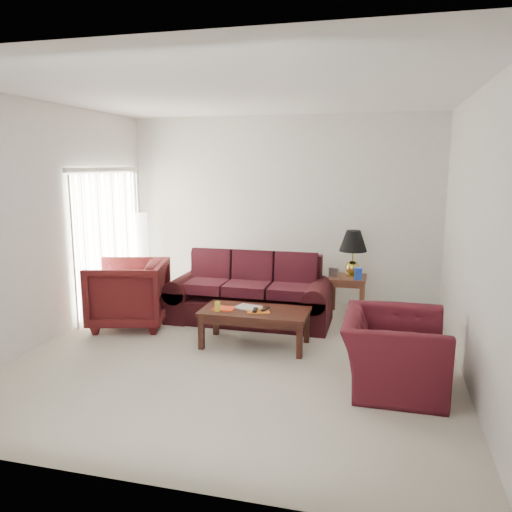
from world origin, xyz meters
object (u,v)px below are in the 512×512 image
(floor_lamp, at_px, (142,256))
(armchair_right, at_px, (394,352))
(sofa, at_px, (249,290))
(coffee_table, at_px, (255,328))
(end_table, at_px, (347,296))
(armchair_left, at_px, (129,293))

(floor_lamp, relative_size, armchair_right, 1.28)
(sofa, xyz_separation_m, armchair_right, (1.98, -1.72, -0.10))
(coffee_table, bearing_deg, armchair_right, -30.80)
(armchair_right, bearing_deg, end_table, 15.39)
(armchair_left, bearing_deg, end_table, 98.78)
(sofa, height_order, floor_lamp, floor_lamp)
(end_table, relative_size, armchair_right, 0.52)
(armchair_left, height_order, armchair_right, armchair_left)
(armchair_left, relative_size, armchair_right, 0.89)
(end_table, xyz_separation_m, armchair_left, (-2.92, -1.27, 0.17))
(sofa, height_order, armchair_left, sofa)
(floor_lamp, bearing_deg, sofa, -19.80)
(armchair_right, distance_m, coffee_table, 1.83)
(sofa, bearing_deg, armchair_right, -37.33)
(floor_lamp, xyz_separation_m, armchair_right, (4.02, -2.46, -0.36))
(armchair_right, relative_size, coffee_table, 0.87)
(sofa, height_order, armchair_right, sofa)
(end_table, bearing_deg, armchair_right, -75.05)
(sofa, relative_size, armchair_right, 2.01)
(floor_lamp, bearing_deg, armchair_left, -71.12)
(sofa, relative_size, coffee_table, 1.74)
(end_table, relative_size, coffee_table, 0.45)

